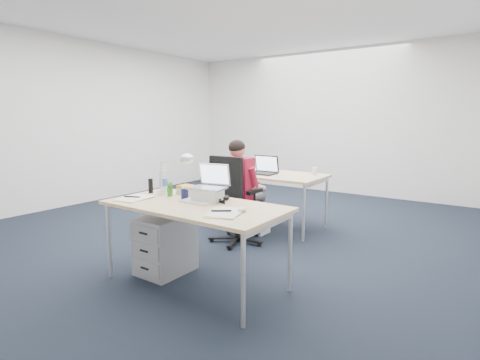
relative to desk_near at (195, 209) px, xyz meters
The scene contains 24 objects.
floor 1.71m from the desk_near, 121.65° to the left, with size 7.00×7.00×0.00m, color black.
room 1.88m from the desk_near, 121.65° to the left, with size 6.02×7.02×2.80m.
desk_near is the anchor object (origin of this frame).
desk_far 2.02m from the desk_near, 103.56° to the left, with size 1.60×0.80×0.73m.
office_chair 1.25m from the desk_near, 108.41° to the left, with size 0.68×0.68×1.05m.
seated_person 1.35m from the desk_near, 106.04° to the left, with size 0.37×0.65×1.21m.
drawer_pedestal_near 0.59m from the desk_near, behind, with size 0.40×0.50×0.55m, color #999B9E.
drawer_pedestal_far 2.20m from the desk_near, 114.97° to the left, with size 0.40×0.50×0.55m, color #999B9E.
silver_laptop 0.26m from the desk_near, 82.13° to the left, with size 0.31×0.24×0.33m, color silver, non-canonical shape.
wireless_keyboard 0.08m from the desk_near, 118.13° to the left, with size 0.32×0.13×0.02m, color white.
computer_mouse 0.49m from the desk_near, ahead, with size 0.07×0.11×0.04m, color white.
headphones 0.31m from the desk_near, 81.67° to the left, with size 0.22×0.17×0.04m, color black, non-canonical shape.
can_koozie 0.27m from the desk_near, 153.13° to the left, with size 0.07×0.07×0.11m, color #161C46.
water_bottle 0.70m from the desk_near, 159.17° to the left, with size 0.08×0.08×0.25m, color silver.
bear_figurine 0.46m from the desk_near, 164.39° to the left, with size 0.08×0.06×0.14m, color #1F721E, non-canonical shape.
book_stack 0.46m from the desk_near, 140.48° to the left, with size 0.19×0.14×0.09m, color silver.
cordless_phone 0.71m from the desk_near, behind, with size 0.04×0.02×0.15m, color black.
papers_left 0.63m from the desk_near, 165.14° to the right, with size 0.23×0.32×0.01m, color #F3FF93.
papers_right 0.42m from the desk_near, 16.05° to the right, with size 0.24×0.34×0.01m, color #F3FF93.
sunglasses 0.24m from the desk_near, 43.58° to the left, with size 0.10×0.05×0.02m, color black, non-canonical shape.
desk_lamp 0.49m from the desk_near, 164.17° to the left, with size 0.39×0.14×0.44m, color silver, non-canonical shape.
dark_laptop 1.93m from the desk_near, 103.98° to the left, with size 0.35×0.34×0.26m, color black, non-canonical shape.
far_cup 2.21m from the desk_near, 86.34° to the left, with size 0.07×0.07×0.10m, color white.
far_papers 2.38m from the desk_near, 117.10° to the left, with size 0.24×0.34×0.01m, color white.
Camera 1 is at (2.96, -3.71, 1.46)m, focal length 28.00 mm.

